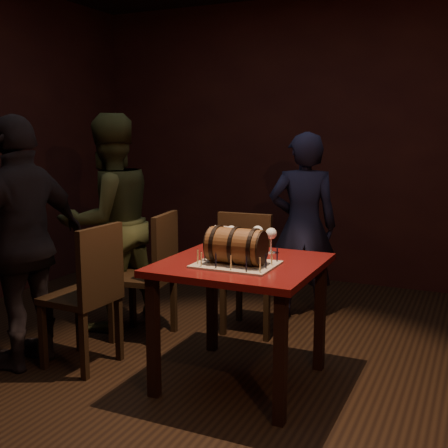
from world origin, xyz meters
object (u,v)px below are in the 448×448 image
object	(u,v)px
chair_left_rear	(153,269)
chair_left_front	(89,289)
wine_glass_mid	(258,233)
person_left_front	(24,243)
wine_glass_right	(271,235)
wine_glass_left	(231,232)
chair_back	(249,266)
person_left_rear	(109,222)
pub_table	(241,280)
barrel_cake	(236,246)
pint_of_ale	(238,242)
person_back	(303,226)

from	to	relation	value
chair_left_rear	chair_left_front	world-z (taller)	same
wine_glass_mid	person_left_front	bearing A→B (deg)	-154.22
wine_glass_mid	wine_glass_right	bearing A→B (deg)	-20.09
wine_glass_right	wine_glass_left	bearing A→B (deg)	-173.85
wine_glass_left	chair_left_rear	bearing A→B (deg)	168.45
chair_back	chair_left_front	distance (m)	1.20
wine_glass_left	wine_glass_right	size ratio (longest dim) A/B	1.00
person_left_rear	wine_glass_mid	bearing A→B (deg)	106.52
pub_table	barrel_cake	xyz separation A→B (m)	(0.01, -0.10, 0.22)
pub_table	pint_of_ale	world-z (taller)	pint_of_ale
person_left_front	person_back	bearing A→B (deg)	146.69
chair_back	chair_left_rear	distance (m)	0.70
pint_of_ale	person_left_front	size ratio (longest dim) A/B	0.09
person_left_front	chair_back	bearing A→B (deg)	140.42
pub_table	wine_glass_right	bearing A→B (deg)	74.76
chair_left_rear	person_back	bearing A→B (deg)	48.36
wine_glass_mid	chair_back	world-z (taller)	chair_back
pub_table	person_back	bearing A→B (deg)	91.36
wine_glass_right	pint_of_ale	bearing A→B (deg)	-154.08
barrel_cake	person_back	size ratio (longest dim) A/B	0.25
chair_back	chair_left_rear	xyz separation A→B (m)	(-0.60, -0.37, 0.00)
wine_glass_left	chair_left_rear	distance (m)	0.78
chair_left_rear	chair_back	bearing A→B (deg)	32.08
chair_back	barrel_cake	bearing A→B (deg)	-72.41
wine_glass_mid	person_left_rear	distance (m)	1.29
barrel_cake	chair_left_front	bearing A→B (deg)	-174.19
chair_left_rear	person_left_rear	xyz separation A→B (m)	(-0.44, 0.10, 0.30)
pint_of_ale	chair_left_front	distance (m)	0.99
barrel_cake	pint_of_ale	size ratio (longest dim) A/B	2.49
person_left_rear	person_left_front	world-z (taller)	person_left_rear
wine_glass_left	person_back	size ratio (longest dim) A/B	0.11
pint_of_ale	chair_left_front	bearing A→B (deg)	-154.91
chair_back	person_left_rear	bearing A→B (deg)	-165.18
wine_glass_left	person_left_rear	world-z (taller)	person_left_rear
chair_back	chair_left_front	world-z (taller)	same
chair_back	chair_left_front	bearing A→B (deg)	-125.40
barrel_cake	person_left_front	size ratio (longest dim) A/B	0.23
barrel_cake	wine_glass_mid	world-z (taller)	barrel_cake
pub_table	person_left_front	xyz separation A→B (m)	(-1.37, -0.32, 0.17)
pub_table	person_left_rear	xyz separation A→B (m)	(-1.31, 0.50, 0.18)
wine_glass_right	chair_left_rear	bearing A→B (deg)	173.27
wine_glass_right	person_left_front	xyz separation A→B (m)	(-1.45, -0.61, -0.06)
person_back	person_left_front	size ratio (longest dim) A/B	0.93
pub_table	chair_left_front	bearing A→B (deg)	-168.09
person_left_rear	barrel_cake	bearing A→B (deg)	89.65
barrel_cake	wine_glass_mid	xyz separation A→B (m)	(-0.04, 0.43, 0.00)
barrel_cake	chair_back	distance (m)	0.98
pint_of_ale	person_left_rear	size ratio (longest dim) A/B	0.09
pub_table	person_back	world-z (taller)	person_back
wine_glass_mid	pint_of_ale	distance (m)	0.16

